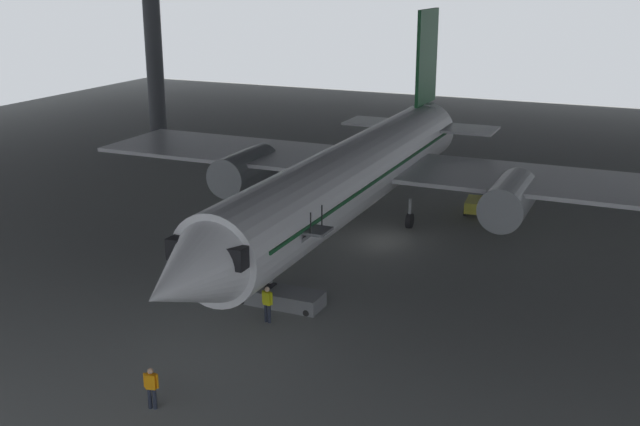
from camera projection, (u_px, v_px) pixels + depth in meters
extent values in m
plane|color=slate|center=(368.00, 239.00, 44.70)|extent=(110.00, 110.00, 0.00)
cylinder|color=#4C4F54|center=(154.00, 46.00, 68.37)|extent=(1.50, 1.50, 17.00)
cylinder|color=white|center=(351.00, 176.00, 44.08)|extent=(4.07, 30.04, 4.03)
cone|color=white|center=(187.00, 278.00, 29.37)|extent=(3.95, 4.84, 3.95)
cube|color=black|center=(221.00, 245.00, 31.44)|extent=(3.43, 2.82, 0.89)
cone|color=white|center=(434.00, 120.00, 58.67)|extent=(3.43, 6.45, 3.42)
cube|color=#19592D|center=(427.00, 57.00, 55.00)|extent=(0.25, 4.40, 6.59)
cube|color=white|center=(459.00, 129.00, 54.34)|extent=(5.13, 3.30, 0.16)
cube|color=white|center=(382.00, 123.00, 56.52)|extent=(5.13, 3.30, 0.16)
cube|color=white|center=(553.00, 182.00, 44.42)|extent=(16.86, 7.35, 0.24)
cylinder|color=#9EA3A8|center=(509.00, 200.00, 43.49)|extent=(2.51, 5.24, 2.50)
cube|color=white|center=(234.00, 150.00, 52.48)|extent=(16.86, 7.35, 0.24)
cylinder|color=#9EA3A8|center=(244.00, 170.00, 49.99)|extent=(2.51, 5.24, 2.50)
cube|color=#19592D|center=(351.00, 171.00, 43.99)|extent=(4.15, 27.84, 0.16)
cylinder|color=#9EA3A8|center=(270.00, 276.00, 35.97)|extent=(0.20, 0.20, 1.15)
cylinder|color=black|center=(271.00, 292.00, 36.21)|extent=(0.30, 0.90, 0.90)
cylinder|color=#9EA3A8|center=(410.00, 208.00, 46.33)|extent=(0.20, 0.20, 1.15)
cylinder|color=black|center=(410.00, 221.00, 46.56)|extent=(0.30, 0.90, 0.90)
cylinder|color=#9EA3A8|center=(329.00, 198.00, 48.35)|extent=(0.20, 0.20, 1.15)
cylinder|color=black|center=(329.00, 210.00, 48.58)|extent=(0.30, 0.90, 0.90)
cube|color=slate|center=(280.00, 297.00, 35.84)|extent=(3.99, 1.51, 0.70)
cube|color=slate|center=(280.00, 258.00, 35.28)|extent=(3.71, 1.31, 3.21)
cube|color=slate|center=(316.00, 231.00, 34.12)|extent=(1.10, 1.30, 0.12)
cylinder|color=black|center=(322.00, 216.00, 34.50)|extent=(0.06, 0.06, 1.00)
cylinder|color=black|center=(311.00, 224.00, 33.45)|extent=(0.06, 0.06, 1.00)
cylinder|color=black|center=(319.00, 301.00, 35.88)|extent=(0.30, 0.12, 0.30)
cylinder|color=black|center=(306.00, 313.00, 34.66)|extent=(0.30, 0.12, 0.30)
cylinder|color=black|center=(256.00, 290.00, 37.14)|extent=(0.30, 0.12, 0.30)
cylinder|color=black|center=(242.00, 301.00, 35.92)|extent=(0.30, 0.12, 0.30)
cylinder|color=#232838|center=(150.00, 398.00, 27.24)|extent=(0.14, 0.14, 0.79)
cylinder|color=#232838|center=(155.00, 399.00, 27.21)|extent=(0.14, 0.14, 0.79)
cube|color=orange|center=(151.00, 381.00, 27.03)|extent=(0.40, 0.30, 0.56)
cylinder|color=orange|center=(145.00, 380.00, 27.06)|extent=(0.09, 0.09, 0.53)
cylinder|color=orange|center=(157.00, 381.00, 26.98)|extent=(0.09, 0.09, 0.53)
sphere|color=tan|center=(150.00, 371.00, 26.91)|extent=(0.21, 0.21, 0.21)
cylinder|color=#232838|center=(266.00, 313.00, 34.02)|extent=(0.14, 0.14, 0.83)
cylinder|color=#232838|center=(269.00, 314.00, 33.93)|extent=(0.14, 0.14, 0.83)
cube|color=yellow|center=(267.00, 298.00, 33.77)|extent=(0.38, 0.26, 0.59)
cylinder|color=yellow|center=(263.00, 297.00, 33.87)|extent=(0.09, 0.09, 0.56)
cylinder|color=yellow|center=(272.00, 299.00, 33.65)|extent=(0.09, 0.09, 0.56)
sphere|color=beige|center=(267.00, 289.00, 33.65)|extent=(0.23, 0.23, 0.23)
cube|color=yellow|center=(476.00, 205.00, 49.43)|extent=(1.43, 2.31, 0.70)
cylinder|color=black|center=(483.00, 214.00, 48.64)|extent=(0.23, 0.46, 0.44)
cylinder|color=black|center=(465.00, 212.00, 48.96)|extent=(0.23, 0.46, 0.44)
cylinder|color=black|center=(486.00, 207.00, 50.09)|extent=(0.23, 0.46, 0.44)
cylinder|color=black|center=(468.00, 206.00, 50.41)|extent=(0.23, 0.46, 0.44)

